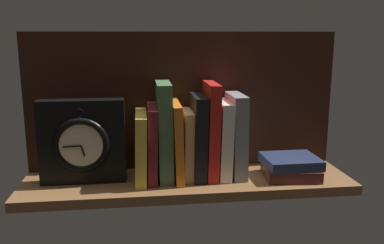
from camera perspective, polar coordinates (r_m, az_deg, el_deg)
ground_plane at (r=109.83cm, az=-0.58°, el=-8.44°), size 85.88×22.24×2.50cm
back_panel at (r=114.75cm, az=-1.21°, el=2.93°), size 85.88×1.20×37.98cm
book_yellow_seinlanguage at (r=107.52cm, az=-7.12°, el=-3.35°), size 3.30×16.78×17.68cm
book_maroon_dawkins at (r=107.34cm, az=-5.59°, el=-2.89°), size 2.79×15.13×19.28cm
book_green_romantic at (r=106.73cm, az=-3.85°, el=-1.28°), size 3.84×13.53×25.31cm
book_orange_pandolfini at (r=107.58cm, az=-2.14°, el=-2.57°), size 2.65×16.66×20.16cm
book_tan_shortstories at (r=108.12cm, az=-0.79°, el=-3.11°), size 2.66×12.28×17.88cm
book_black_skeptic at (r=108.00cm, az=0.84°, el=-2.04°), size 3.70×13.96×21.87cm
book_red_requiem at (r=108.13cm, az=2.59°, el=-1.16°), size 3.39×13.76×25.06cm
book_white_catcher at (r=109.30cm, az=4.28°, el=-2.34°), size 3.62×13.57×20.23cm
book_gray_chess at (r=109.86cm, az=6.15°, el=-1.82°), size 3.83×13.12×21.99cm
framed_clock at (r=107.12cm, az=-14.99°, el=-2.71°), size 21.41×5.83×21.41cm
book_stack_side at (r=112.81cm, az=13.53°, el=-6.05°), size 14.91×13.39×5.52cm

